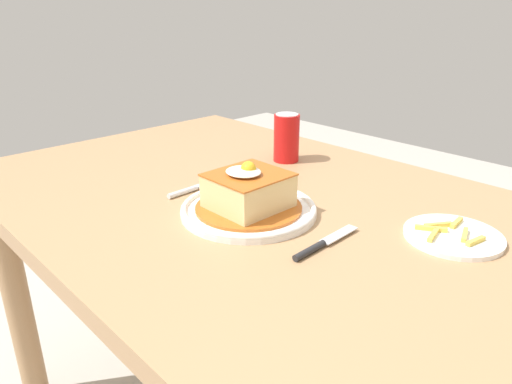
{
  "coord_description": "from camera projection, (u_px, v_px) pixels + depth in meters",
  "views": [
    {
      "loc": [
        0.66,
        -0.65,
        1.13
      ],
      "look_at": [
        0.03,
        -0.05,
        0.79
      ],
      "focal_mm": 33.35,
      "sensor_mm": 36.0,
      "label": 1
    }
  ],
  "objects": [
    {
      "name": "soda_can",
      "position": [
        286.0,
        138.0,
        1.23
      ],
      "size": [
        0.07,
        0.07,
        0.12
      ],
      "color": "red",
      "rests_on": "dining_table"
    },
    {
      "name": "dining_table",
      "position": [
        261.0,
        243.0,
        1.04
      ],
      "size": [
        1.39,
        0.88,
        0.75
      ],
      "color": "#A87F56",
      "rests_on": "ground_plane"
    },
    {
      "name": "sandwich_meal",
      "position": [
        248.0,
        192.0,
        0.92
      ],
      "size": [
        0.21,
        0.21,
        0.1
      ],
      "color": "#B75B1E",
      "rests_on": "main_plate"
    },
    {
      "name": "fork",
      "position": [
        191.0,
        189.0,
        1.04
      ],
      "size": [
        0.02,
        0.14,
        0.01
      ],
      "color": "silver",
      "rests_on": "dining_table"
    },
    {
      "name": "knife",
      "position": [
        318.0,
        246.0,
        0.8
      ],
      "size": [
        0.02,
        0.17,
        0.01
      ],
      "color": "#262628",
      "rests_on": "dining_table"
    },
    {
      "name": "main_plate",
      "position": [
        249.0,
        209.0,
        0.93
      ],
      "size": [
        0.27,
        0.27,
        0.02
      ],
      "color": "white",
      "rests_on": "dining_table"
    },
    {
      "name": "side_plate_fries",
      "position": [
        453.0,
        236.0,
        0.84
      ],
      "size": [
        0.17,
        0.17,
        0.02
      ],
      "color": "white",
      "rests_on": "dining_table"
    }
  ]
}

